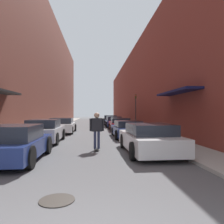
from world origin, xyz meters
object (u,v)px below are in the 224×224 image
(parked_car_left_0, at_px, (15,143))
(parked_car_left_1, at_px, (45,131))
(parked_car_right_2, at_px, (120,124))
(parked_car_left_2, at_px, (62,125))
(skateboarder, at_px, (97,127))
(parked_car_right_0, at_px, (149,139))
(traffic_light, at_px, (136,107))
(manhole_cover, at_px, (57,200))
(parked_car_right_3, at_px, (114,122))
(parked_car_right_1, at_px, (127,129))
(parked_car_right_4, at_px, (110,120))

(parked_car_left_0, relative_size, parked_car_left_1, 1.01)
(parked_car_left_1, xyz_separation_m, parked_car_right_2, (5.28, 7.79, -0.06))
(parked_car_left_2, bearing_deg, skateboarder, -72.23)
(parked_car_left_0, bearing_deg, parked_car_right_0, 11.72)
(parked_car_right_0, height_order, traffic_light, traffic_light)
(parked_car_left_1, bearing_deg, manhole_cover, -75.84)
(parked_car_right_0, relative_size, parked_car_right_2, 0.97)
(parked_car_right_2, distance_m, parked_car_right_3, 4.94)
(parked_car_right_3, bearing_deg, parked_car_right_2, -88.28)
(skateboarder, bearing_deg, traffic_light, 72.03)
(parked_car_left_1, xyz_separation_m, skateboarder, (2.98, -2.90, 0.42))
(parked_car_left_1, height_order, manhole_cover, parked_car_left_1)
(parked_car_right_2, bearing_deg, parked_car_right_1, -91.41)
(parked_car_right_4, bearing_deg, manhole_cover, -96.36)
(parked_car_left_1, xyz_separation_m, parked_car_right_4, (5.09, 17.95, -0.01))
(skateboarder, xyz_separation_m, traffic_light, (4.33, 13.34, 1.25))
(parked_car_left_2, xyz_separation_m, skateboarder, (2.82, -8.80, 0.44))
(parked_car_right_0, distance_m, manhole_cover, 5.64)
(parked_car_left_2, height_order, traffic_light, traffic_light)
(parked_car_right_0, bearing_deg, parked_car_left_2, 117.40)
(parked_car_left_2, bearing_deg, parked_car_right_1, -37.74)
(parked_car_left_0, relative_size, parked_car_right_2, 0.88)
(traffic_light, bearing_deg, parked_car_right_1, -104.49)
(parked_car_right_1, height_order, parked_car_right_4, parked_car_right_4)
(parked_car_left_1, distance_m, parked_car_right_0, 6.40)
(traffic_light, bearing_deg, parked_car_right_0, -98.55)
(parked_car_left_0, distance_m, parked_car_right_1, 8.54)
(parked_car_right_4, height_order, manhole_cover, parked_car_right_4)
(parked_car_left_1, xyz_separation_m, manhole_cover, (2.15, -8.50, -0.63))
(parked_car_right_3, height_order, skateboarder, skateboarder)
(parked_car_left_1, relative_size, skateboarder, 2.33)
(parked_car_right_1, relative_size, manhole_cover, 6.43)
(parked_car_left_2, bearing_deg, traffic_light, 32.45)
(parked_car_left_0, bearing_deg, parked_car_left_2, 89.49)
(parked_car_right_4, bearing_deg, parked_car_right_0, -89.79)
(parked_car_right_4, distance_m, skateboarder, 20.97)
(skateboarder, height_order, manhole_cover, skateboarder)
(parked_car_right_3, height_order, traffic_light, traffic_light)
(parked_car_left_0, distance_m, parked_car_right_3, 18.28)
(parked_car_left_0, distance_m, parked_car_right_0, 5.21)
(parked_car_left_0, distance_m, manhole_cover, 4.26)
(parked_car_left_1, bearing_deg, skateboarder, -44.26)
(parked_car_right_0, bearing_deg, parked_car_left_1, 143.88)
(manhole_cover, height_order, traffic_light, traffic_light)
(parked_car_left_0, bearing_deg, parked_car_right_2, 67.56)
(skateboarder, bearing_deg, parked_car_right_3, 82.17)
(parked_car_right_4, relative_size, skateboarder, 2.43)
(parked_car_left_0, distance_m, traffic_light, 16.99)
(skateboarder, relative_size, traffic_light, 0.49)
(skateboarder, bearing_deg, parked_car_right_2, 77.87)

